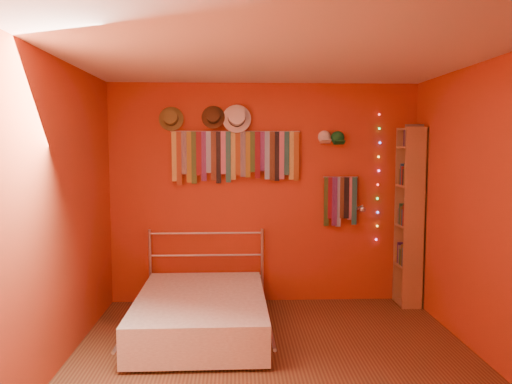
{
  "coord_description": "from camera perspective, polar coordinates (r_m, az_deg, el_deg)",
  "views": [
    {
      "loc": [
        -0.33,
        -3.92,
        1.79
      ],
      "look_at": [
        -0.13,
        0.9,
        1.35
      ],
      "focal_mm": 35.0,
      "sensor_mm": 36.0,
      "label": 1
    }
  ],
  "objects": [
    {
      "name": "small_tie_rack",
      "position": [
        5.76,
        9.61,
        -0.8
      ],
      "size": [
        0.4,
        0.03,
        0.57
      ],
      "color": "silver",
      "rests_on": "back_wall"
    },
    {
      "name": "ground",
      "position": [
        4.32,
        2.32,
        -19.24
      ],
      "size": [
        3.5,
        3.5,
        0.0
      ],
      "primitive_type": "plane",
      "color": "#502B1B",
      "rests_on": "ground"
    },
    {
      "name": "tie_rack",
      "position": [
        5.61,
        -2.4,
        4.33
      ],
      "size": [
        1.45,
        0.03,
        0.61
      ],
      "color": "silver",
      "rests_on": "back_wall"
    },
    {
      "name": "fedora_olive",
      "position": [
        5.63,
        -9.72,
        8.33
      ],
      "size": [
        0.27,
        0.15,
        0.27
      ],
      "rotation": [
        1.36,
        0.0,
        0.0
      ],
      "color": "olive",
      "rests_on": "back_wall"
    },
    {
      "name": "reading_lamp",
      "position": [
        5.66,
        11.99,
        -1.91
      ],
      "size": [
        0.07,
        0.3,
        0.09
      ],
      "color": "silver",
      "rests_on": "back_wall"
    },
    {
      "name": "cap_green",
      "position": [
        5.73,
        9.32,
        6.1
      ],
      "size": [
        0.17,
        0.21,
        0.17
      ],
      "color": "#166629",
      "rests_on": "back_wall"
    },
    {
      "name": "bed",
      "position": [
        4.94,
        -6.29,
        -13.54
      ],
      "size": [
        1.31,
        1.79,
        0.86
      ],
      "rotation": [
        0.0,
        0.0,
        0.01
      ],
      "color": "silver",
      "rests_on": "ground"
    },
    {
      "name": "cap_white",
      "position": [
        5.71,
        7.81,
        6.23
      ],
      "size": [
        0.16,
        0.2,
        0.16
      ],
      "color": "white",
      "rests_on": "back_wall"
    },
    {
      "name": "bookshelf",
      "position": [
        5.85,
        17.51,
        -2.6
      ],
      "size": [
        0.25,
        0.34,
        2.0
      ],
      "color": "#9C7646",
      "rests_on": "ground"
    },
    {
      "name": "back_wall",
      "position": [
        5.7,
        0.94,
        -0.2
      ],
      "size": [
        3.5,
        0.02,
        2.5
      ],
      "primitive_type": "cube",
      "color": "#A2281A",
      "rests_on": "ground"
    },
    {
      "name": "fedora_white",
      "position": [
        5.58,
        -2.22,
        8.48
      ],
      "size": [
        0.32,
        0.17,
        0.32
      ],
      "rotation": [
        1.36,
        0.0,
        0.0
      ],
      "color": "white",
      "rests_on": "back_wall"
    },
    {
      "name": "ceiling",
      "position": [
        4.0,
        2.46,
        15.46
      ],
      "size": [
        3.5,
        3.5,
        0.02
      ],
      "primitive_type": "cube",
      "color": "white",
      "rests_on": "back_wall"
    },
    {
      "name": "left_wall",
      "position": [
        4.2,
        -22.14,
        -2.53
      ],
      "size": [
        0.02,
        3.5,
        2.5
      ],
      "primitive_type": "cube",
      "color": "#A2281A",
      "rests_on": "ground"
    },
    {
      "name": "right_wall",
      "position": [
        4.47,
        25.38,
        -2.21
      ],
      "size": [
        0.02,
        3.5,
        2.5
      ],
      "primitive_type": "cube",
      "color": "#A2281A",
      "rests_on": "ground"
    },
    {
      "name": "fairy_lights",
      "position": [
        5.87,
        13.79,
        1.59
      ],
      "size": [
        0.04,
        0.02,
        1.46
      ],
      "color": "#FF3333",
      "rests_on": "back_wall"
    },
    {
      "name": "fedora_brown",
      "position": [
        5.59,
        -4.93,
        8.6
      ],
      "size": [
        0.26,
        0.14,
        0.26
      ],
      "rotation": [
        1.36,
        0.0,
        0.0
      ],
      "color": "#442D18",
      "rests_on": "back_wall"
    }
  ]
}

